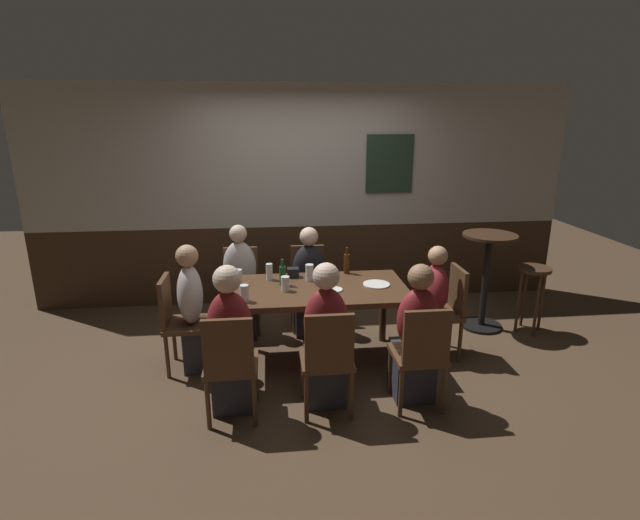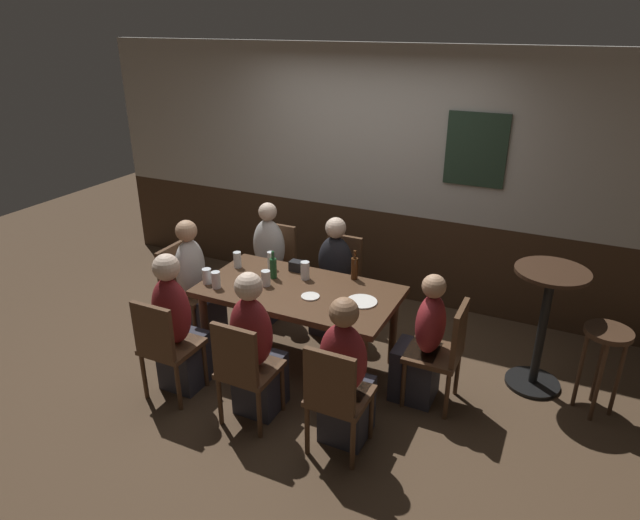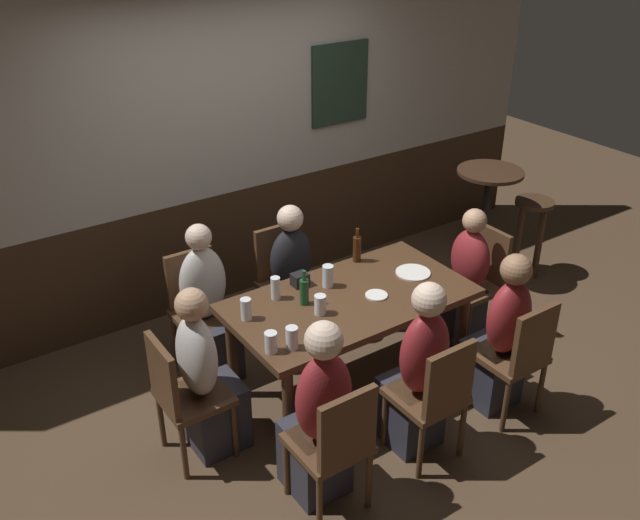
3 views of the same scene
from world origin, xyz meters
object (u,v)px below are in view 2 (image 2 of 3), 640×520
chair_left_far (276,263)px  person_left_near (178,332)px  pint_glass_pale (237,261)px  bar_stool (605,348)px  chair_mid_far (340,276)px  person_mid_near (256,354)px  side_bar_table (544,320)px  chair_head_west (182,287)px  chair_left_near (165,344)px  chair_right_near (336,394)px  plate_white_large (362,302)px  pint_glass_amber (266,279)px  chair_mid_near (244,367)px  beer_glass_tall (271,261)px  beer_bottle_green (273,267)px  condiment_caddy (296,266)px  person_head_west (196,290)px  beer_glass_half (207,277)px  person_right_near (345,381)px  person_left_far (268,269)px  chair_head_east (443,349)px  person_mid_far (333,284)px  plate_white_small (310,296)px  beer_bottle_brown (354,268)px  dining_table (299,298)px

chair_left_far → person_left_near: person_left_near is taller
pint_glass_pale → bar_stool: bearing=5.1°
chair_mid_far → person_mid_near: (-0.00, -1.56, 0.01)m
chair_mid_far → side_bar_table: bearing=-8.5°
chair_head_west → side_bar_table: bearing=10.4°
chair_left_near → chair_right_near: same height
plate_white_large → bar_stool: (1.78, 0.42, -0.18)m
chair_head_west → person_left_near: (0.51, -0.70, 0.02)m
chair_mid_far → pint_glass_amber: chair_mid_far is taller
chair_mid_far → chair_mid_near: bearing=-90.0°
chair_mid_far → plate_white_large: size_ratio=3.56×
chair_right_near → beer_glass_tall: 1.63m
beer_bottle_green → condiment_caddy: size_ratio=2.25×
person_head_west → plate_white_large: size_ratio=4.74×
beer_glass_half → person_right_near: bearing=-17.3°
person_mid_near → side_bar_table: bearing=34.0°
bar_stool → person_left_near: bearing=-159.8°
chair_left_far → person_left_far: 0.16m
chair_head_east → person_mid_far: bearing=150.7°
person_left_near → bar_stool: bearing=20.2°
beer_bottle_green → chair_head_west: bearing=-173.9°
chair_right_near → beer_bottle_green: bearing=136.9°
pint_glass_pale → person_left_near: bearing=-91.5°
person_mid_near → beer_glass_half: (-0.75, 0.46, 0.29)m
chair_mid_near → bar_stool: chair_mid_near is taller
person_left_near → beer_glass_half: bearing=93.4°
pint_glass_amber → plate_white_small: 0.44m
chair_mid_near → person_head_west: bearing=141.5°
chair_left_near → beer_bottle_brown: size_ratio=3.35×
chair_mid_near → beer_bottle_green: size_ratio=3.56×
chair_head_east → beer_bottle_brown: beer_bottle_brown is taller
pint_glass_pale → person_left_far: bearing=92.3°
chair_mid_far → person_mid_far: person_mid_far is taller
dining_table → beer_glass_half: size_ratio=12.50×
person_mid_near → beer_glass_half: 0.93m
pint_glass_amber → person_left_near: bearing=-124.7°
person_left_far → chair_mid_near: bearing=-65.0°
chair_head_west → pint_glass_pale: pint_glass_pale is taller
chair_head_east → person_mid_far: (-1.24, 0.70, -0.02)m
plate_white_small → chair_head_east: bearing=4.8°
chair_right_near → person_left_far: 2.13m
chair_head_west → person_mid_near: (1.24, -0.70, 0.01)m
beer_glass_tall → beer_glass_half: 0.60m
person_mid_near → condiment_caddy: size_ratio=10.89×
plate_white_large → side_bar_table: bearing=23.2°
pint_glass_amber → plate_white_large: (0.84, 0.07, -0.05)m
chair_left_far → condiment_caddy: bearing=-45.4°
condiment_caddy → pint_glass_amber: bearing=-103.2°
chair_left_near → person_mid_near: (0.72, 0.16, 0.01)m
person_left_near → plate_white_small: 1.09m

